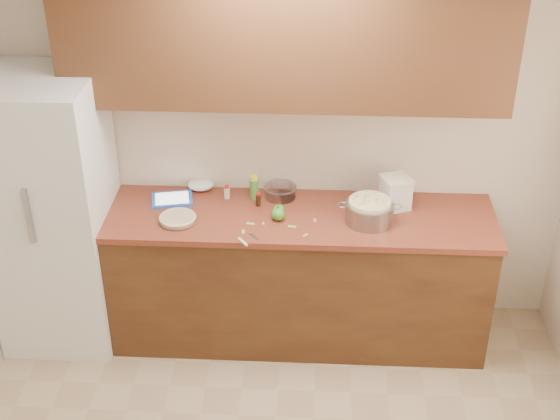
# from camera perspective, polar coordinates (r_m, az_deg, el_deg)

# --- Properties ---
(room_shell) EXTENTS (3.60, 3.60, 3.60)m
(room_shell) POSITION_cam_1_polar(r_m,az_deg,el_deg) (3.40, -1.04, -7.64)
(room_shell) COLOR tan
(room_shell) RESTS_ON ground
(counter_run) EXTENTS (2.64, 0.68, 0.92)m
(counter_run) POSITION_cam_1_polar(r_m,az_deg,el_deg) (5.08, 0.19, -4.75)
(counter_run) COLOR #543417
(counter_run) RESTS_ON ground
(upper_cabinets) EXTENTS (2.60, 0.34, 0.70)m
(upper_cabinets) POSITION_cam_1_polar(r_m,az_deg,el_deg) (4.54, 0.33, 11.93)
(upper_cabinets) COLOR #4F2A18
(upper_cabinets) RESTS_ON room_shell
(fridge) EXTENTS (0.70, 0.70, 1.80)m
(fridge) POSITION_cam_1_polar(r_m,az_deg,el_deg) (5.08, -16.26, -0.25)
(fridge) COLOR white
(fridge) RESTS_ON ground
(pie) EXTENTS (0.24, 0.24, 0.04)m
(pie) POSITION_cam_1_polar(r_m,az_deg,el_deg) (4.79, -7.50, -0.64)
(pie) COLOR silver
(pie) RESTS_ON counter_run
(colander) EXTENTS (0.39, 0.29, 0.15)m
(colander) POSITION_cam_1_polar(r_m,az_deg,el_deg) (4.76, 6.55, -0.09)
(colander) COLOR gray
(colander) RESTS_ON counter_run
(flour_canister) EXTENTS (0.22, 0.22, 0.21)m
(flour_canister) POSITION_cam_1_polar(r_m,az_deg,el_deg) (4.91, 8.46, 1.30)
(flour_canister) COLOR silver
(flour_canister) RESTS_ON counter_run
(tablet) EXTENTS (0.29, 0.24, 0.02)m
(tablet) POSITION_cam_1_polar(r_m,az_deg,el_deg) (5.02, -7.90, 0.79)
(tablet) COLOR blue
(tablet) RESTS_ON counter_run
(paring_knife) EXTENTS (0.12, 0.16, 0.02)m
(paring_knife) POSITION_cam_1_polar(r_m,az_deg,el_deg) (4.56, -2.62, -2.28)
(paring_knife) COLOR gray
(paring_knife) RESTS_ON counter_run
(lemon_bottle) EXTENTS (0.06, 0.06, 0.16)m
(lemon_bottle) POSITION_cam_1_polar(r_m,az_deg,el_deg) (4.97, -1.89, 1.66)
(lemon_bottle) COLOR #4C8C38
(lemon_bottle) RESTS_ON counter_run
(cinnamon_shaker) EXTENTS (0.04, 0.04, 0.09)m
(cinnamon_shaker) POSITION_cam_1_polar(r_m,az_deg,el_deg) (5.00, -3.92, 1.32)
(cinnamon_shaker) COLOR beige
(cinnamon_shaker) RESTS_ON counter_run
(vanilla_bottle) EXTENTS (0.03, 0.03, 0.09)m
(vanilla_bottle) POSITION_cam_1_polar(r_m,az_deg,el_deg) (4.90, -1.60, 0.78)
(vanilla_bottle) COLOR black
(vanilla_bottle) RESTS_ON counter_run
(mixing_bowl) EXTENTS (0.21, 0.21, 0.08)m
(mixing_bowl) POSITION_cam_1_polar(r_m,az_deg,el_deg) (5.00, 0.01, 1.40)
(mixing_bowl) COLOR silver
(mixing_bowl) RESTS_ON counter_run
(paper_towel) EXTENTS (0.17, 0.14, 0.07)m
(paper_towel) POSITION_cam_1_polar(r_m,az_deg,el_deg) (5.12, -5.83, 1.86)
(paper_towel) COLOR white
(paper_towel) RESTS_ON counter_run
(apple_left) EXTENTS (0.09, 0.09, 0.10)m
(apple_left) POSITION_cam_1_polar(r_m,az_deg,el_deg) (4.75, -0.14, -0.29)
(apple_left) COLOR #3E8F24
(apple_left) RESTS_ON counter_run
(apple_center) EXTENTS (0.07, 0.07, 0.08)m
(apple_center) POSITION_cam_1_polar(r_m,az_deg,el_deg) (4.80, -0.09, -0.01)
(apple_center) COLOR #3E8F24
(apple_center) RESTS_ON counter_run
(peel_a) EXTENTS (0.05, 0.03, 0.00)m
(peel_a) POSITION_cam_1_polar(r_m,az_deg,el_deg) (4.74, -2.17, -1.00)
(peel_a) COLOR #95C45F
(peel_a) RESTS_ON counter_run
(peel_b) EXTENTS (0.02, 0.03, 0.00)m
(peel_b) POSITION_cam_1_polar(r_m,az_deg,el_deg) (4.74, -1.23, -0.98)
(peel_b) COLOR #95C45F
(peel_b) RESTS_ON counter_run
(peel_c) EXTENTS (0.02, 0.05, 0.00)m
(peel_c) POSITION_cam_1_polar(r_m,az_deg,el_deg) (4.66, -2.71, -1.59)
(peel_c) COLOR #95C45F
(peel_c) RESTS_ON counter_run
(peel_d) EXTENTS (0.04, 0.04, 0.00)m
(peel_d) POSITION_cam_1_polar(r_m,az_deg,el_deg) (4.63, 1.86, -1.84)
(peel_d) COLOR #95C45F
(peel_d) RESTS_ON counter_run
(peel_e) EXTENTS (0.02, 0.04, 0.00)m
(peel_e) POSITION_cam_1_polar(r_m,az_deg,el_deg) (4.77, 2.57, -0.74)
(peel_e) COLOR #95C45F
(peel_e) RESTS_ON counter_run
(peel_f) EXTENTS (0.05, 0.02, 0.00)m
(peel_f) POSITION_cam_1_polar(r_m,az_deg,el_deg) (4.71, 0.89, -1.22)
(peel_f) COLOR #95C45F
(peel_f) RESTS_ON counter_run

